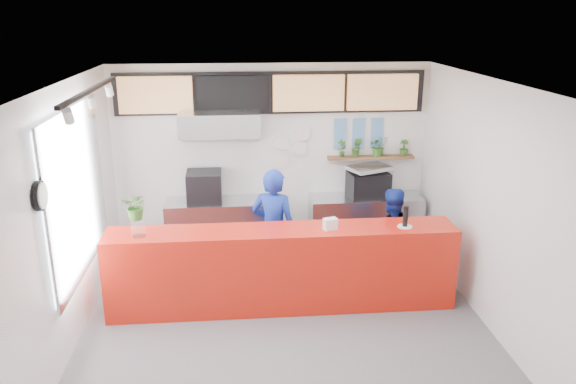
% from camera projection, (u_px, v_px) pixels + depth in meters
% --- Properties ---
extents(floor, '(5.00, 5.00, 0.00)m').
position_uv_depth(floor, '(285.00, 321.00, 7.11)').
color(floor, slate).
rests_on(floor, ground).
extents(ceiling, '(5.00, 5.00, 0.00)m').
position_uv_depth(ceiling, '(285.00, 82.00, 6.19)').
color(ceiling, silver).
extents(wall_back, '(5.00, 0.00, 5.00)m').
position_uv_depth(wall_back, '(272.00, 158.00, 9.02)').
color(wall_back, white).
rests_on(wall_back, ground).
extents(wall_left, '(0.00, 5.00, 5.00)m').
position_uv_depth(wall_left, '(68.00, 217.00, 6.44)').
color(wall_left, white).
rests_on(wall_left, ground).
extents(wall_right, '(0.00, 5.00, 5.00)m').
position_uv_depth(wall_right, '(488.00, 204.00, 6.87)').
color(wall_right, white).
rests_on(wall_right, ground).
extents(service_counter, '(4.50, 0.60, 1.10)m').
position_uv_depth(service_counter, '(282.00, 268.00, 7.32)').
color(service_counter, red).
rests_on(service_counter, ground).
extents(cream_band, '(5.00, 0.02, 0.80)m').
position_uv_depth(cream_band, '(271.00, 89.00, 8.67)').
color(cream_band, beige).
rests_on(cream_band, wall_back).
extents(prep_bench, '(1.80, 0.60, 0.90)m').
position_uv_depth(prep_bench, '(224.00, 227.00, 8.99)').
color(prep_bench, '#B2B5BA').
rests_on(prep_bench, ground).
extents(panini_oven, '(0.54, 0.54, 0.48)m').
position_uv_depth(panini_oven, '(204.00, 187.00, 8.76)').
color(panini_oven, black).
rests_on(panini_oven, prep_bench).
extents(extraction_hood, '(1.20, 0.70, 0.35)m').
position_uv_depth(extraction_hood, '(220.00, 123.00, 8.42)').
color(extraction_hood, '#B2B5BA').
rests_on(extraction_hood, ceiling).
extents(hood_lip, '(1.20, 0.69, 0.31)m').
position_uv_depth(hood_lip, '(220.00, 136.00, 8.48)').
color(hood_lip, '#B2B5BA').
rests_on(hood_lip, ceiling).
extents(right_bench, '(1.80, 0.60, 0.90)m').
position_uv_depth(right_bench, '(365.00, 223.00, 9.19)').
color(right_bench, '#B2B5BA').
rests_on(right_bench, ground).
extents(espresso_machine, '(0.68, 0.52, 0.40)m').
position_uv_depth(espresso_machine, '(368.00, 185.00, 8.99)').
color(espresso_machine, black).
rests_on(espresso_machine, right_bench).
extents(espresso_tray, '(0.77, 0.67, 0.06)m').
position_uv_depth(espresso_tray, '(369.00, 168.00, 8.91)').
color(espresso_tray, '#B0B3B8').
rests_on(espresso_tray, espresso_machine).
extents(herb_shelf, '(1.40, 0.18, 0.04)m').
position_uv_depth(herb_shelf, '(371.00, 157.00, 9.06)').
color(herb_shelf, brown).
rests_on(herb_shelf, wall_back).
extents(menu_board_far_left, '(1.10, 0.10, 0.55)m').
position_uv_depth(menu_board_far_left, '(156.00, 95.00, 8.44)').
color(menu_board_far_left, tan).
rests_on(menu_board_far_left, wall_back).
extents(menu_board_mid_left, '(1.10, 0.10, 0.55)m').
position_uv_depth(menu_board_mid_left, '(233.00, 94.00, 8.53)').
color(menu_board_mid_left, black).
rests_on(menu_board_mid_left, wall_back).
extents(menu_board_mid_right, '(1.10, 0.10, 0.55)m').
position_uv_depth(menu_board_mid_right, '(309.00, 93.00, 8.63)').
color(menu_board_mid_right, tan).
rests_on(menu_board_mid_right, wall_back).
extents(menu_board_far_right, '(1.10, 0.10, 0.55)m').
position_uv_depth(menu_board_far_right, '(382.00, 92.00, 8.73)').
color(menu_board_far_right, tan).
rests_on(menu_board_far_right, wall_back).
extents(soffit, '(4.80, 0.04, 0.65)m').
position_uv_depth(soffit, '(271.00, 93.00, 8.66)').
color(soffit, black).
rests_on(soffit, wall_back).
extents(window_pane, '(0.04, 2.20, 1.90)m').
position_uv_depth(window_pane, '(76.00, 192.00, 6.66)').
color(window_pane, silver).
rests_on(window_pane, wall_left).
extents(window_frame, '(0.03, 2.30, 2.00)m').
position_uv_depth(window_frame, '(78.00, 192.00, 6.66)').
color(window_frame, '#B2B5BA').
rests_on(window_frame, wall_left).
extents(wall_clock_rim, '(0.05, 0.30, 0.30)m').
position_uv_depth(wall_clock_rim, '(39.00, 196.00, 5.42)').
color(wall_clock_rim, black).
rests_on(wall_clock_rim, wall_left).
extents(wall_clock_face, '(0.02, 0.26, 0.26)m').
position_uv_depth(wall_clock_face, '(43.00, 196.00, 5.42)').
color(wall_clock_face, white).
rests_on(wall_clock_face, wall_left).
extents(track_rail, '(0.05, 2.40, 0.04)m').
position_uv_depth(track_rail, '(90.00, 90.00, 6.03)').
color(track_rail, black).
rests_on(track_rail, ceiling).
extents(dec_plate_a, '(0.24, 0.03, 0.24)m').
position_uv_depth(dec_plate_a, '(281.00, 143.00, 8.93)').
color(dec_plate_a, silver).
rests_on(dec_plate_a, wall_back).
extents(dec_plate_b, '(0.24, 0.03, 0.24)m').
position_uv_depth(dec_plate_b, '(300.00, 149.00, 8.99)').
color(dec_plate_b, silver).
rests_on(dec_plate_b, wall_back).
extents(dec_plate_c, '(0.24, 0.03, 0.24)m').
position_uv_depth(dec_plate_c, '(281.00, 161.00, 9.02)').
color(dec_plate_c, silver).
rests_on(dec_plate_c, wall_back).
extents(dec_plate_d, '(0.24, 0.03, 0.24)m').
position_uv_depth(dec_plate_d, '(303.00, 133.00, 8.91)').
color(dec_plate_d, silver).
rests_on(dec_plate_d, wall_back).
extents(photo_frame_a, '(0.20, 0.02, 0.25)m').
position_uv_depth(photo_frame_a, '(340.00, 126.00, 8.94)').
color(photo_frame_a, '#598CBF').
rests_on(photo_frame_a, wall_back).
extents(photo_frame_b, '(0.20, 0.02, 0.25)m').
position_uv_depth(photo_frame_b, '(359.00, 126.00, 8.97)').
color(photo_frame_b, '#598CBF').
rests_on(photo_frame_b, wall_back).
extents(photo_frame_c, '(0.20, 0.02, 0.25)m').
position_uv_depth(photo_frame_c, '(377.00, 126.00, 8.99)').
color(photo_frame_c, '#598CBF').
rests_on(photo_frame_c, wall_back).
extents(photo_frame_d, '(0.20, 0.02, 0.25)m').
position_uv_depth(photo_frame_d, '(340.00, 142.00, 9.02)').
color(photo_frame_d, '#598CBF').
rests_on(photo_frame_d, wall_back).
extents(photo_frame_e, '(0.20, 0.02, 0.25)m').
position_uv_depth(photo_frame_e, '(358.00, 141.00, 9.05)').
color(photo_frame_e, '#598CBF').
rests_on(photo_frame_e, wall_back).
extents(photo_frame_f, '(0.20, 0.02, 0.25)m').
position_uv_depth(photo_frame_f, '(376.00, 141.00, 9.07)').
color(photo_frame_f, '#598CBF').
rests_on(photo_frame_f, wall_back).
extents(staff_center, '(0.74, 0.62, 1.74)m').
position_uv_depth(staff_center, '(274.00, 229.00, 7.77)').
color(staff_center, navy).
rests_on(staff_center, ground).
extents(staff_right, '(0.80, 0.67, 1.44)m').
position_uv_depth(staff_right, '(390.00, 238.00, 7.87)').
color(staff_right, navy).
rests_on(staff_right, ground).
extents(herb_a, '(0.17, 0.15, 0.28)m').
position_uv_depth(herb_a, '(342.00, 148.00, 8.97)').
color(herb_a, '#336423').
rests_on(herb_a, herb_shelf).
extents(herb_b, '(0.22, 0.20, 0.31)m').
position_uv_depth(herb_b, '(357.00, 147.00, 8.99)').
color(herb_b, '#336423').
rests_on(herb_b, herb_shelf).
extents(herb_c, '(0.31, 0.27, 0.33)m').
position_uv_depth(herb_c, '(379.00, 146.00, 9.02)').
color(herb_c, '#336423').
rests_on(herb_c, herb_shelf).
extents(herb_d, '(0.18, 0.18, 0.26)m').
position_uv_depth(herb_d, '(404.00, 148.00, 9.06)').
color(herb_d, '#336423').
rests_on(herb_d, herb_shelf).
extents(glass_vase, '(0.19, 0.19, 0.22)m').
position_uv_depth(glass_vase, '(138.00, 228.00, 6.90)').
color(glass_vase, silver).
rests_on(glass_vase, service_counter).
extents(basil_vase, '(0.35, 0.32, 0.35)m').
position_uv_depth(basil_vase, '(136.00, 206.00, 6.81)').
color(basil_vase, '#336423').
rests_on(basil_vase, glass_vase).
extents(napkin_holder, '(0.19, 0.15, 0.15)m').
position_uv_depth(napkin_holder, '(330.00, 224.00, 7.13)').
color(napkin_holder, white).
rests_on(napkin_holder, service_counter).
extents(white_plate, '(0.24, 0.24, 0.01)m').
position_uv_depth(white_plate, '(405.00, 227.00, 7.22)').
color(white_plate, white).
rests_on(white_plate, service_counter).
extents(pepper_mill, '(0.08, 0.08, 0.26)m').
position_uv_depth(pepper_mill, '(405.00, 216.00, 7.18)').
color(pepper_mill, black).
rests_on(pepper_mill, white_plate).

